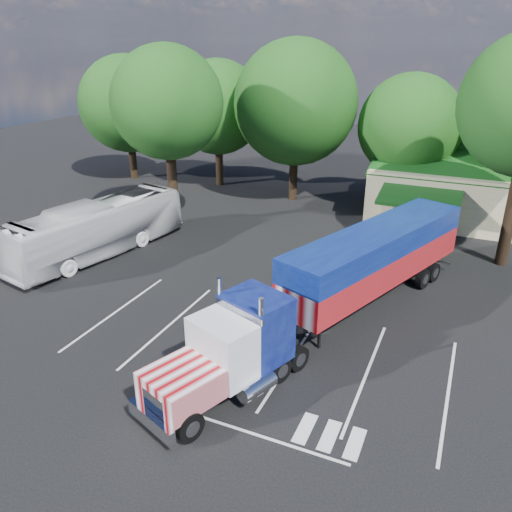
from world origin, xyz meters
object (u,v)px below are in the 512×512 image
at_px(woman, 307,318).
at_px(tour_bus, 98,229).
at_px(semi_truck, 345,276).
at_px(silver_sedan, 422,232).
at_px(bicycle, 345,236).

height_order(woman, tour_bus, tour_bus).
relative_size(semi_truck, woman, 11.04).
bearing_deg(woman, semi_truck, -27.21).
bearing_deg(woman, tour_bus, 79.90).
bearing_deg(semi_truck, woman, -100.17).
bearing_deg(semi_truck, tour_bus, -165.46).
relative_size(tour_bus, silver_sedan, 3.19).
bearing_deg(silver_sedan, woman, 152.36).
distance_m(semi_truck, woman, 2.75).
relative_size(bicycle, silver_sedan, 0.50).
distance_m(bicycle, silver_sedan, 5.33).
distance_m(woman, bicycle, 12.21).
bearing_deg(bicycle, tour_bus, -179.11).
xyz_separation_m(semi_truck, woman, (-1.18, -1.96, -1.52)).
xyz_separation_m(woman, silver_sedan, (3.37, 14.63, -0.26)).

